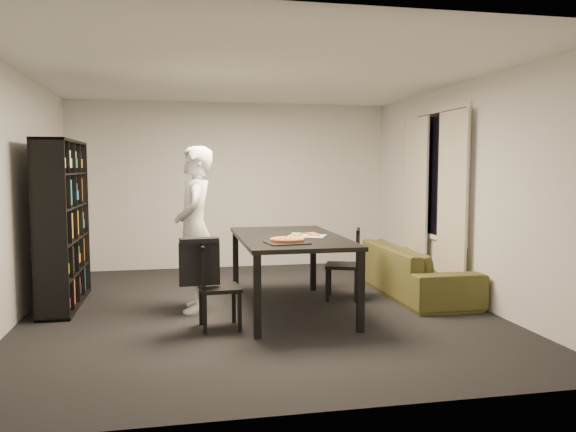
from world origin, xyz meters
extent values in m
cube|color=black|center=(0.00, 0.00, 0.00)|extent=(5.00, 5.50, 0.01)
cube|color=white|center=(0.00, 0.00, 2.60)|extent=(5.00, 5.50, 0.01)
cube|color=white|center=(0.00, 2.75, 1.30)|extent=(5.00, 0.01, 2.60)
cube|color=white|center=(0.00, -2.75, 1.30)|extent=(5.00, 0.01, 2.60)
cube|color=white|center=(-2.50, 0.00, 1.30)|extent=(0.01, 5.50, 2.60)
cube|color=white|center=(2.50, 0.00, 1.30)|extent=(0.01, 5.50, 2.60)
cube|color=black|center=(2.48, 0.60, 1.50)|extent=(0.02, 1.40, 1.60)
cube|color=white|center=(2.48, 0.60, 1.50)|extent=(0.03, 1.52, 1.72)
cube|color=beige|center=(2.40, 0.08, 1.15)|extent=(0.03, 0.70, 2.25)
cube|color=beige|center=(2.40, 1.12, 1.15)|extent=(0.03, 0.70, 2.25)
cube|color=black|center=(-2.16, 0.60, 0.95)|extent=(0.35, 1.50, 1.90)
cube|color=black|center=(0.35, -0.15, 0.82)|extent=(1.12, 2.01, 0.04)
cube|color=black|center=(-0.16, -1.10, 0.40)|extent=(0.07, 0.07, 0.79)
cube|color=black|center=(0.85, -1.10, 0.40)|extent=(0.07, 0.07, 0.79)
cube|color=black|center=(-0.16, 0.80, 0.40)|extent=(0.07, 0.07, 0.79)
cube|color=black|center=(0.85, 0.80, 0.40)|extent=(0.07, 0.07, 0.79)
cube|color=black|center=(-0.47, -0.69, 0.40)|extent=(0.42, 0.42, 0.04)
cube|color=black|center=(-0.65, -0.70, 0.63)|extent=(0.06, 0.39, 0.42)
cube|color=black|center=(-0.65, -0.70, 0.82)|extent=(0.05, 0.37, 0.05)
cube|color=black|center=(-0.29, -0.85, 0.19)|extent=(0.04, 0.04, 0.38)
cube|color=black|center=(-0.32, -0.51, 0.19)|extent=(0.04, 0.04, 0.38)
cube|color=black|center=(-0.63, -0.87, 0.19)|extent=(0.04, 0.04, 0.38)
cube|color=black|center=(-0.65, -0.53, 0.19)|extent=(0.04, 0.04, 0.38)
cube|color=black|center=(1.08, 0.26, 0.41)|extent=(0.51, 0.51, 0.04)
cube|color=black|center=(1.25, 0.20, 0.64)|extent=(0.17, 0.39, 0.43)
cube|color=black|center=(1.25, 0.20, 0.84)|extent=(0.16, 0.37, 0.05)
cube|color=black|center=(0.98, 0.48, 0.19)|extent=(0.04, 0.04, 0.39)
cube|color=black|center=(0.86, 0.16, 0.19)|extent=(0.04, 0.04, 0.39)
cube|color=black|center=(1.30, 0.37, 0.19)|extent=(0.04, 0.04, 0.39)
cube|color=black|center=(1.19, 0.05, 0.19)|extent=(0.04, 0.04, 0.39)
cube|color=black|center=(-0.67, -0.70, 0.65)|extent=(0.40, 0.10, 0.42)
cube|color=black|center=(-0.67, -0.70, 0.89)|extent=(0.38, 0.19, 0.05)
imported|color=white|center=(-0.68, 0.07, 0.91)|extent=(0.48, 0.69, 1.82)
cube|color=black|center=(0.20, -0.74, 0.84)|extent=(0.45, 0.38, 0.01)
cylinder|color=#AA5831|center=(0.22, -0.65, 0.86)|extent=(0.35, 0.35, 0.02)
cylinder|color=#EF913D|center=(0.22, -0.65, 0.88)|extent=(0.31, 0.31, 0.01)
cube|color=silver|center=(0.52, -0.22, 0.84)|extent=(0.49, 0.44, 0.01)
imported|color=#3D3718|center=(2.05, 0.34, 0.31)|extent=(0.82, 2.10, 0.61)
camera|label=1|loc=(-0.89, -6.17, 1.60)|focal=35.00mm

